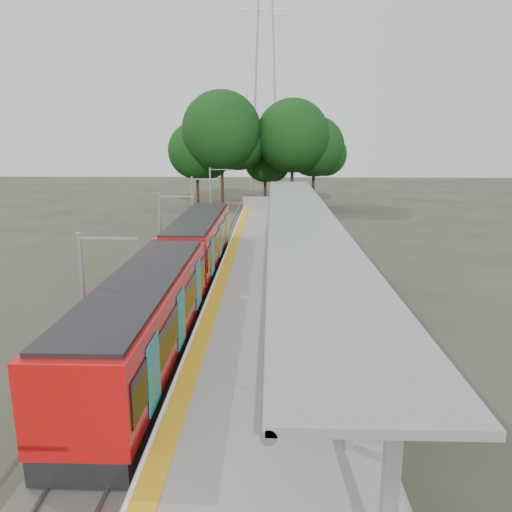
# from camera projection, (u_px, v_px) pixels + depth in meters

# --- Properties ---
(trackbed) EXTENTS (3.00, 70.00, 0.24)m
(trackbed) POSITION_uv_depth(u_px,v_px,m) (195.00, 278.00, 30.23)
(trackbed) COLOR #59544C
(trackbed) RESTS_ON ground
(platform) EXTENTS (6.00, 50.00, 1.00)m
(platform) POSITION_uv_depth(u_px,v_px,m) (270.00, 273.00, 30.01)
(platform) COLOR gray
(platform) RESTS_ON ground
(tactile_strip) EXTENTS (0.60, 50.00, 0.02)m
(tactile_strip) POSITION_uv_depth(u_px,v_px,m) (227.00, 264.00, 29.97)
(tactile_strip) COLOR gold
(tactile_strip) RESTS_ON platform
(end_fence) EXTENTS (6.00, 0.10, 1.20)m
(end_fence) POSITION_uv_depth(u_px,v_px,m) (271.00, 202.00, 54.01)
(end_fence) COLOR #9EA0A5
(end_fence) RESTS_ON platform
(train) EXTENTS (2.74, 27.60, 3.62)m
(train) POSITION_uv_depth(u_px,v_px,m) (179.00, 269.00, 24.83)
(train) COLOR black
(train) RESTS_ON ground
(canopy) EXTENTS (3.27, 38.00, 3.66)m
(canopy) POSITION_uv_depth(u_px,v_px,m) (301.00, 223.00, 25.40)
(canopy) COLOR #9EA0A5
(canopy) RESTS_ON platform
(pylon) EXTENTS (8.00, 4.00, 38.00)m
(pylon) POSITION_uv_depth(u_px,v_px,m) (265.00, 67.00, 77.27)
(pylon) COLOR #9EA0A5
(pylon) RESTS_ON ground
(tree_cluster) EXTENTS (21.58, 13.21, 13.85)m
(tree_cluster) POSITION_uv_depth(u_px,v_px,m) (257.00, 140.00, 59.93)
(tree_cluster) COLOR #382316
(tree_cluster) RESTS_ON ground
(catenary_masts) EXTENTS (2.08, 48.16, 5.40)m
(catenary_masts) POSITION_uv_depth(u_px,v_px,m) (162.00, 236.00, 28.66)
(catenary_masts) COLOR #9EA0A5
(catenary_masts) RESTS_ON ground
(bench_near) EXTENTS (0.52, 1.71, 1.17)m
(bench_near) POSITION_uv_depth(u_px,v_px,m) (333.00, 318.00, 19.35)
(bench_near) COLOR #100F4E
(bench_near) RESTS_ON platform
(bench_mid) EXTENTS (1.13, 1.69, 1.11)m
(bench_mid) POSITION_uv_depth(u_px,v_px,m) (316.00, 262.00, 28.26)
(bench_mid) COLOR #100F4E
(bench_mid) RESTS_ON platform
(bench_far) EXTENTS (0.61, 1.48, 0.99)m
(bench_far) POSITION_uv_depth(u_px,v_px,m) (294.00, 223.00, 41.41)
(bench_far) COLOR #100F4E
(bench_far) RESTS_ON platform
(info_pillar_near) EXTENTS (0.36, 0.36, 1.58)m
(info_pillar_near) POSITION_uv_depth(u_px,v_px,m) (286.00, 314.00, 19.61)
(info_pillar_near) COLOR beige
(info_pillar_near) RESTS_ON platform
(info_pillar_far) EXTENTS (0.44, 0.44, 1.95)m
(info_pillar_far) POSITION_uv_depth(u_px,v_px,m) (287.00, 229.00, 37.02)
(info_pillar_far) COLOR beige
(info_pillar_far) RESTS_ON platform
(litter_bin) EXTENTS (0.57, 0.57, 0.92)m
(litter_bin) POSITION_uv_depth(u_px,v_px,m) (290.00, 327.00, 18.82)
(litter_bin) COLOR #9EA0A5
(litter_bin) RESTS_ON platform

